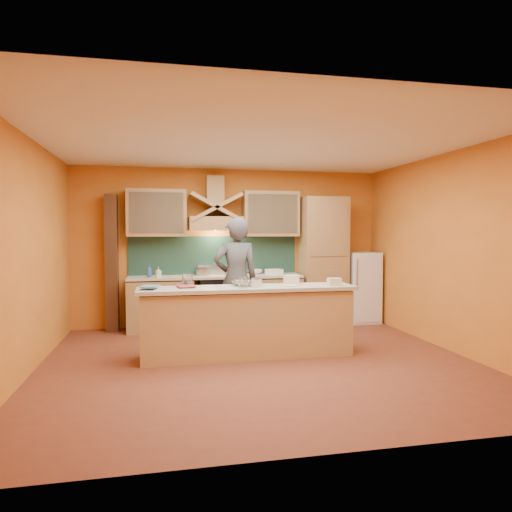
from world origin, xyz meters
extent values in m
cube|color=brown|center=(0.00, 0.00, 0.00)|extent=(5.50, 5.00, 0.01)
cube|color=white|center=(0.00, 0.00, 2.80)|extent=(5.50, 5.00, 0.01)
cube|color=orange|center=(0.00, 2.50, 1.40)|extent=(5.50, 0.02, 2.80)
cube|color=orange|center=(0.00, -2.50, 1.40)|extent=(5.50, 0.02, 2.80)
cube|color=orange|center=(-2.75, 0.00, 1.40)|extent=(0.02, 5.00, 2.80)
cube|color=orange|center=(2.75, 0.00, 1.40)|extent=(0.02, 5.00, 2.80)
cube|color=#A77E4C|center=(-1.25, 2.20, 0.43)|extent=(1.10, 0.60, 0.86)
cube|color=#A77E4C|center=(0.65, 2.20, 0.43)|extent=(1.10, 0.60, 0.86)
cube|color=beige|center=(-0.30, 2.20, 0.90)|extent=(3.00, 0.62, 0.04)
cube|color=black|center=(-0.30, 2.20, 0.45)|extent=(0.60, 0.58, 0.90)
cube|color=#18362D|center=(-0.30, 2.48, 1.25)|extent=(3.00, 0.03, 0.70)
cube|color=#A77E4C|center=(-0.30, 2.25, 1.82)|extent=(0.92, 0.50, 0.24)
cube|color=#A77E4C|center=(-0.30, 2.35, 2.40)|extent=(0.30, 0.30, 0.50)
cube|color=#A77E4C|center=(-1.30, 2.33, 2.00)|extent=(1.00, 0.35, 0.80)
cube|color=#A77E4C|center=(0.70, 2.33, 2.00)|extent=(1.00, 0.35, 0.80)
cube|color=#A77E4C|center=(1.65, 2.20, 1.15)|extent=(0.80, 0.60, 2.30)
cube|color=white|center=(2.40, 2.20, 0.65)|extent=(0.58, 0.60, 1.30)
cube|color=#472816|center=(-2.05, 2.35, 1.15)|extent=(0.20, 0.30, 2.30)
cube|color=tan|center=(-0.10, 0.30, 0.44)|extent=(2.80, 0.55, 0.88)
cube|color=beige|center=(-0.10, 0.30, 0.92)|extent=(2.90, 0.62, 0.05)
imported|color=#4C4C51|center=(-0.12, 1.18, 0.95)|extent=(0.72, 0.50, 1.89)
cylinder|color=silver|center=(-0.52, 2.24, 0.97)|extent=(0.30, 0.30, 0.14)
cylinder|color=silver|center=(-0.05, 2.22, 0.96)|extent=(0.28, 0.28, 0.13)
imported|color=beige|center=(-1.28, 2.02, 1.01)|extent=(0.10, 0.10, 0.18)
imported|color=#355092|center=(-1.43, 2.13, 1.03)|extent=(0.12, 0.12, 0.22)
imported|color=white|center=(0.42, 2.34, 0.96)|extent=(0.34, 0.34, 0.08)
cube|color=white|center=(0.74, 2.20, 0.97)|extent=(0.31, 0.26, 0.09)
imported|color=#AA3D41|center=(-1.02, 0.37, 0.96)|extent=(0.26, 0.32, 0.03)
imported|color=teal|center=(-1.48, 0.30, 0.98)|extent=(0.27, 0.33, 0.02)
cylinder|color=silver|center=(-0.89, 0.46, 1.03)|extent=(0.18, 0.18, 0.17)
cylinder|color=white|center=(-0.19, 0.15, 1.02)|extent=(0.13, 0.13, 0.15)
cube|color=silver|center=(0.00, 0.21, 1.00)|extent=(0.15, 0.15, 0.11)
imported|color=white|center=(-0.16, 0.41, 0.98)|extent=(0.36, 0.36, 0.07)
cube|color=beige|center=(0.46, 0.23, 0.95)|extent=(0.25, 0.21, 0.01)
cube|color=beige|center=(0.56, 0.49, 1.01)|extent=(0.19, 0.15, 0.12)
cube|color=beige|center=(1.07, 0.16, 1.00)|extent=(0.18, 0.14, 0.10)
camera|label=1|loc=(-1.22, -5.67, 1.67)|focal=32.00mm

